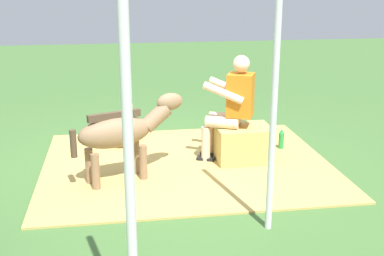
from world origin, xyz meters
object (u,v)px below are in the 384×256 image
at_px(hay_bale, 243,144).
at_px(tent_pole_left, 274,100).
at_px(person_seated, 231,104).
at_px(pony_lying, 124,127).
at_px(tent_pole_mid, 129,167).
at_px(soda_bottle, 281,140).
at_px(pony_standing, 123,132).

height_order(hay_bale, tent_pole_left, tent_pole_left).
distance_m(person_seated, pony_lying, 1.76).
bearing_deg(hay_bale, tent_pole_left, 83.30).
bearing_deg(tent_pole_mid, pony_lying, -90.63).
distance_m(hay_bale, soda_bottle, 0.71).
xyz_separation_m(pony_standing, soda_bottle, (-2.09, -0.74, -0.44)).
height_order(pony_standing, soda_bottle, pony_standing).
relative_size(pony_standing, tent_pole_left, 0.53).
xyz_separation_m(pony_standing, pony_lying, (-0.04, -1.52, -0.39)).
distance_m(soda_bottle, tent_pole_left, 2.46).
bearing_deg(person_seated, pony_lying, -40.28).
bearing_deg(tent_pole_mid, tent_pole_left, -132.71).
height_order(person_seated, tent_pole_mid, tent_pole_mid).
distance_m(person_seated, soda_bottle, 1.02).
height_order(person_seated, soda_bottle, person_seated).
xyz_separation_m(person_seated, tent_pole_left, (0.05, 1.75, 0.48)).
xyz_separation_m(person_seated, soda_bottle, (-0.77, -0.30, -0.59)).
xyz_separation_m(hay_bale, person_seated, (0.15, -0.05, 0.51)).
bearing_deg(pony_lying, pony_standing, 88.38).
bearing_deg(pony_lying, person_seated, 139.72).
bearing_deg(hay_bale, tent_pole_mid, 64.45).
bearing_deg(pony_standing, soda_bottle, -160.57).
bearing_deg(pony_lying, tent_pole_left, 113.46).
relative_size(pony_standing, pony_lying, 0.95).
relative_size(hay_bale, tent_pole_left, 0.27).
bearing_deg(pony_lying, tent_pole_mid, 89.37).
height_order(hay_bale, pony_lying, hay_bale).
bearing_deg(tent_pole_mid, person_seated, -112.89).
relative_size(hay_bale, pony_standing, 0.52).
xyz_separation_m(tent_pole_left, tent_pole_mid, (1.28, 1.38, 0.00)).
xyz_separation_m(pony_standing, tent_pole_mid, (0.00, 2.71, 0.63)).
distance_m(pony_standing, tent_pole_mid, 2.78).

